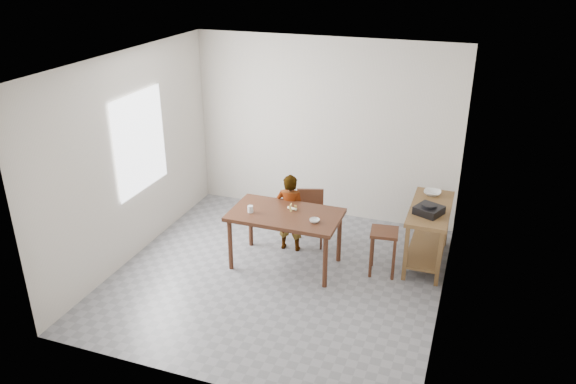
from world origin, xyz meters
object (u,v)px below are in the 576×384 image
(prep_counter, at_px, (428,235))
(dining_chair, at_px, (310,219))
(dining_table, at_px, (285,239))
(child, at_px, (290,213))
(stool, at_px, (383,252))

(prep_counter, height_order, dining_chair, prep_counter)
(dining_table, height_order, child, child)
(child, distance_m, stool, 1.35)
(dining_chair, relative_size, stool, 1.27)
(stool, bearing_deg, dining_table, -169.34)
(dining_table, height_order, prep_counter, prep_counter)
(dining_table, relative_size, dining_chair, 1.84)
(prep_counter, distance_m, stool, 0.69)
(prep_counter, bearing_deg, child, -171.21)
(prep_counter, bearing_deg, dining_chair, -178.06)
(stool, bearing_deg, child, 171.81)
(dining_table, height_order, dining_chair, dining_chair)
(dining_table, xyz_separation_m, prep_counter, (1.72, 0.70, 0.03))
(child, xyz_separation_m, stool, (1.32, -0.19, -0.25))
(dining_table, bearing_deg, child, 101.53)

